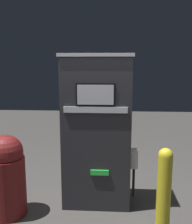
# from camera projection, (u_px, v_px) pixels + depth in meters

# --- Properties ---
(ground_plane) EXTENTS (14.00, 14.00, 0.00)m
(ground_plane) POSITION_uv_depth(u_px,v_px,m) (95.00, 211.00, 3.33)
(ground_plane) COLOR #423F3D
(gas_pump) EXTENTS (0.96, 0.48, 1.97)m
(gas_pump) POSITION_uv_depth(u_px,v_px,m) (97.00, 132.00, 3.36)
(gas_pump) COLOR #28282D
(gas_pump) RESTS_ON ground_plane
(safety_bollard) EXTENTS (0.15, 0.15, 0.98)m
(safety_bollard) POSITION_uv_depth(u_px,v_px,m) (164.00, 190.00, 2.80)
(safety_bollard) COLOR yellow
(safety_bollard) RESTS_ON ground_plane
(trash_bin) EXTENTS (0.44, 0.44, 1.02)m
(trash_bin) POSITION_uv_depth(u_px,v_px,m) (7.00, 175.00, 3.17)
(trash_bin) COLOR maroon
(trash_bin) RESTS_ON ground_plane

